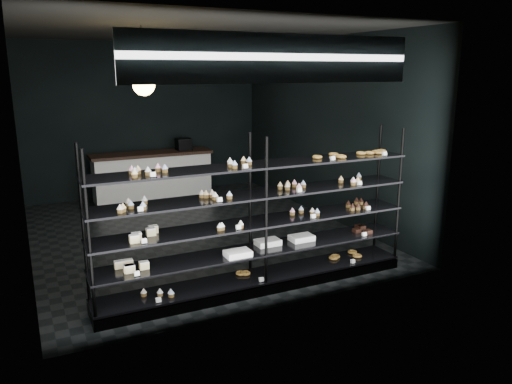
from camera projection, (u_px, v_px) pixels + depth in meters
room at (190, 136)px, 7.96m from camera, size 5.01×6.01×3.20m
display_shelf at (257, 240)px, 6.04m from camera, size 4.00×0.50×1.91m
signage at (278, 58)px, 5.12m from camera, size 3.30×0.05×0.50m
pendant_lamp at (144, 84)px, 6.46m from camera, size 0.29×0.29×0.87m
service_counter at (153, 175)px, 10.40m from camera, size 2.47×0.65×1.23m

